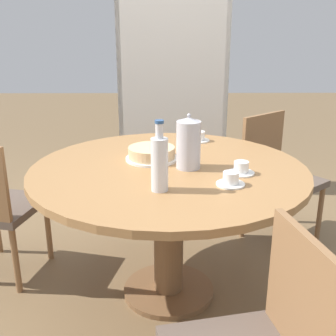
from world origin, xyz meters
name	(u,v)px	position (x,y,z in m)	size (l,w,h in m)	color
ground_plane	(169,292)	(0.00, 0.00, 0.00)	(14.00, 14.00, 0.00)	brown
dining_table	(169,192)	(0.00, 0.00, 0.59)	(1.37, 1.37, 0.73)	brown
chair_a	(277,174)	(0.73, 0.66, 0.45)	(0.59, 0.59, 0.84)	olive
bookshelf	(172,78)	(0.04, 1.62, 0.97)	(0.91, 0.28, 1.96)	silver
coffee_pot	(189,143)	(0.10, -0.01, 0.86)	(0.12, 0.12, 0.27)	silver
water_bottle	(160,163)	(-0.04, -0.31, 0.85)	(0.07, 0.07, 0.30)	silver
cake_main	(152,154)	(-0.09, 0.12, 0.76)	(0.27, 0.27, 0.07)	white
cup_a	(199,137)	(0.19, 0.48, 0.75)	(0.13, 0.13, 0.06)	white
cup_b	(231,180)	(0.27, -0.25, 0.75)	(0.13, 0.13, 0.06)	white
cup_c	(241,169)	(0.34, -0.10, 0.75)	(0.13, 0.13, 0.06)	white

